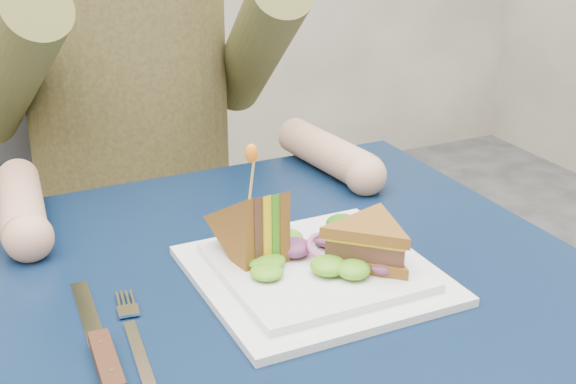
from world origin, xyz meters
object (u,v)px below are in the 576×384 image
sandwich_flat (369,243)px  fork (135,337)px  chair (126,215)px  knife (103,352)px  diner (126,30)px  sandwich_upright (253,230)px  plate (315,272)px  table (275,349)px

sandwich_flat → fork: sandwich_flat is taller
chair → knife: 0.78m
diner → sandwich_upright: diner is taller
plate → diner: bearing=95.1°
chair → plate: (0.05, -0.68, 0.20)m
sandwich_upright → fork: size_ratio=0.68×
table → sandwich_upright: 0.14m
fork → knife: bearing=-154.8°
knife → sandwich_flat: bearing=4.5°
diner → plate: diner is taller
table → diner: diner is taller
sandwich_upright → fork: bearing=-154.5°
sandwich_flat → knife: size_ratio=0.74×
chair → diner: (-0.00, -0.11, 0.37)m
diner → knife: bearing=-108.3°
chair → diner: bearing=-90.0°
plate → sandwich_upright: bearing=141.4°
diner → fork: bearing=-105.6°
sandwich_flat → sandwich_upright: 0.13m
fork → knife: knife is taller
sandwich_flat → sandwich_upright: sandwich_upright is taller
table → sandwich_upright: bearing=97.1°
plate → fork: plate is taller
diner → plate: bearing=-84.9°
plate → knife: plate is taller
table → diner: size_ratio=1.01×
fork → knife: (-0.04, -0.02, 0.00)m
table → sandwich_flat: bearing=-13.1°
chair → sandwich_flat: (0.11, -0.71, 0.23)m
plate → sandwich_flat: 0.07m
sandwich_upright → table: bearing=-82.9°
sandwich_flat → diner: bearing=100.1°
table → sandwich_flat: 0.17m
plate → sandwich_flat: sandwich_flat is taller
plate → sandwich_flat: size_ratio=1.58×
diner → table: bearing=-90.0°
diner → sandwich_upright: (-0.01, -0.52, -0.13)m
table → fork: fork is taller
chair → fork: 0.76m
chair → sandwich_flat: bearing=-81.5°
diner → fork: (-0.17, -0.60, -0.18)m
chair → plate: chair is taller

